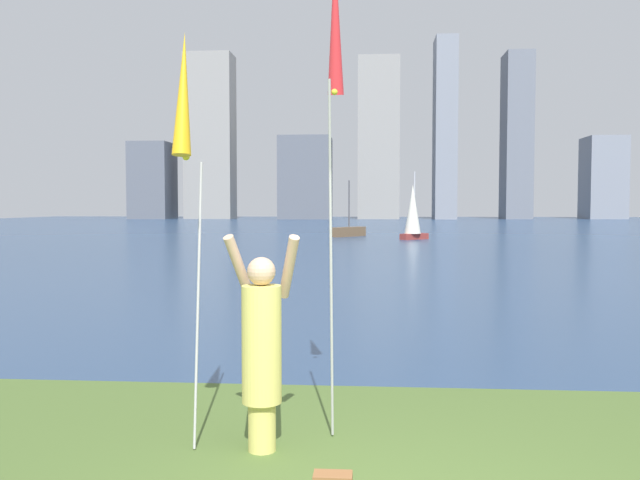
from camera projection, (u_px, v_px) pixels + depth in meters
The scene contains 13 objects.
ground at pixel (373, 232), 55.25m from camera, with size 120.00×138.00×0.12m.
person at pixel (262, 345), 5.93m from camera, with size 0.70×0.52×1.92m.
kite_flag_left at pixel (184, 106), 5.60m from camera, with size 0.16×0.74×3.62m.
kite_flag_right at pixel (335, 32), 6.47m from camera, with size 0.16×1.12×4.65m.
sailboat_0 at pixel (413, 212), 42.40m from camera, with size 1.89×1.80×4.27m.
sailboat_6 at pixel (349, 231), 46.51m from camera, with size 2.31×2.86×3.86m.
skyline_tower_0 at pixel (153, 181), 105.45m from camera, with size 6.01×6.95×11.88m.
skyline_tower_1 at pixel (210, 137), 105.67m from camera, with size 7.35×5.38×25.64m.
skyline_tower_2 at pixel (306, 178), 104.35m from camera, with size 7.92×7.41×12.67m.
skyline_tower_3 at pixel (379, 138), 103.54m from camera, with size 6.35×3.86×24.82m.
skyline_tower_4 at pixel (445, 129), 102.59m from camera, with size 3.27×5.81×27.40m.
skyline_tower_5 at pixel (517, 137), 104.02m from camera, with size 4.07×6.06×25.44m.
skyline_tower_6 at pixel (603, 178), 105.08m from camera, with size 5.74×6.56×12.74m.
Camera 1 is at (-0.17, -4.43, 2.18)m, focal length 37.82 mm.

